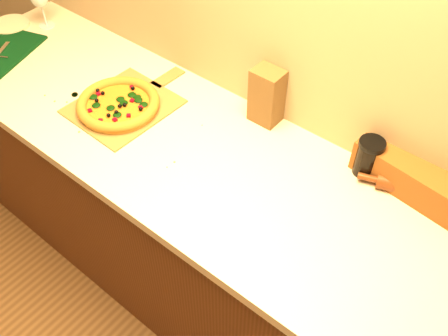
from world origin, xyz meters
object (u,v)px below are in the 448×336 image
dark_jar (368,157)px  side_plate (11,25)px  rolling_pin (419,190)px  pizza_peel (126,105)px  pizza (118,104)px

dark_jar → side_plate: size_ratio=0.80×
rolling_pin → side_plate: size_ratio=2.18×
pizza_peel → rolling_pin: bearing=16.4°
pizza → rolling_pin: size_ratio=0.83×
dark_jar → side_plate: (-1.68, -0.21, -0.06)m
rolling_pin → dark_jar: size_ratio=2.72×
rolling_pin → side_plate: bearing=-173.3°
dark_jar → pizza_peel: bearing=-163.2°
pizza_peel → pizza: bearing=-89.0°
pizza → dark_jar: (0.86, 0.30, 0.04)m
rolling_pin → side_plate: rolling_pin is taller
pizza → side_plate: 0.82m
side_plate → dark_jar: bearing=7.0°
rolling_pin → pizza_peel: bearing=-165.3°
pizza_peel → side_plate: (-0.82, 0.05, 0.00)m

